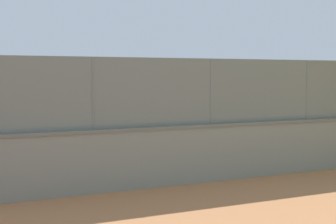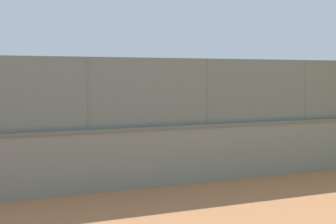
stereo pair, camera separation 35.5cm
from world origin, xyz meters
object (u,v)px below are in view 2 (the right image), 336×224
player_crossing_court (173,112)px  player_foreground_swinging (225,127)px  player_at_service_line (98,119)px  spare_ball_by_wall (293,163)px  sports_ball (204,103)px

player_crossing_court → player_foreground_swinging: 6.79m
player_at_service_line → spare_ball_by_wall: 9.38m
sports_ball → player_crossing_court: bearing=-48.6°
player_foreground_swinging → sports_ball: player_foreground_swinging is taller
player_crossing_court → sports_ball: (-1.10, 1.24, 0.49)m
player_foreground_swinging → spare_ball_by_wall: size_ratio=23.66×
player_foreground_swinging → spare_ball_by_wall: player_foreground_swinging is taller
player_at_service_line → sports_ball: sports_ball is taller
player_foreground_swinging → sports_ball: 5.82m
player_crossing_court → sports_ball: 1.73m
player_crossing_court → player_at_service_line: 4.27m
player_foreground_swinging → player_at_service_line: 6.49m
player_crossing_court → player_at_service_line: size_ratio=1.12×
sports_ball → player_at_service_line: bearing=-0.4°
player_foreground_swinging → player_crossing_court: bearing=-96.0°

